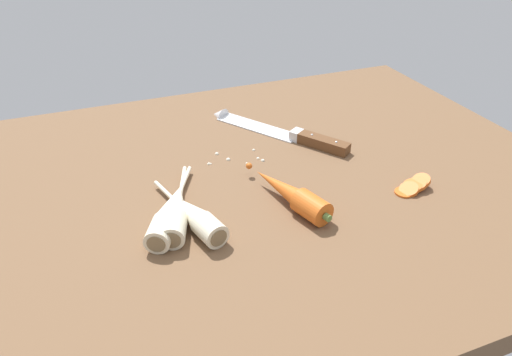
% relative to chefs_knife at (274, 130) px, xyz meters
% --- Properties ---
extents(ground_plane, '(1.20, 0.90, 0.04)m').
position_rel_chefs_knife_xyz_m(ground_plane, '(-0.11, -0.16, -0.03)').
color(ground_plane, brown).
extents(chefs_knife, '(0.22, 0.31, 0.04)m').
position_rel_chefs_knife_xyz_m(chefs_knife, '(0.00, 0.00, 0.00)').
color(chefs_knife, silver).
rests_on(chefs_knife, ground_plane).
extents(whole_carrot, '(0.09, 0.21, 0.04)m').
position_rel_chefs_knife_xyz_m(whole_carrot, '(-0.08, -0.26, 0.01)').
color(whole_carrot, '#D6601E').
rests_on(whole_carrot, ground_plane).
extents(parsnip_front, '(0.13, 0.22, 0.04)m').
position_rel_chefs_knife_xyz_m(parsnip_front, '(-0.28, -0.24, 0.01)').
color(parsnip_front, beige).
rests_on(parsnip_front, ground_plane).
extents(parsnip_mid_left, '(0.10, 0.22, 0.04)m').
position_rel_chefs_knife_xyz_m(parsnip_mid_left, '(-0.27, -0.24, 0.01)').
color(parsnip_mid_left, beige).
rests_on(parsnip_mid_left, ground_plane).
extents(parsnip_mid_right, '(0.08, 0.21, 0.04)m').
position_rel_chefs_knife_xyz_m(parsnip_mid_right, '(-0.25, -0.26, 0.01)').
color(parsnip_mid_right, beige).
rests_on(parsnip_mid_right, ground_plane).
extents(carrot_slice_stack, '(0.07, 0.04, 0.03)m').
position_rel_chefs_knife_xyz_m(carrot_slice_stack, '(0.14, -0.30, 0.00)').
color(carrot_slice_stack, '#D6601E').
rests_on(carrot_slice_stack, ground_plane).
extents(mince_crumbs, '(0.11, 0.07, 0.01)m').
position_rel_chefs_knife_xyz_m(mince_crumbs, '(-0.12, -0.08, -0.00)').
color(mince_crumbs, silver).
rests_on(mince_crumbs, ground_plane).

